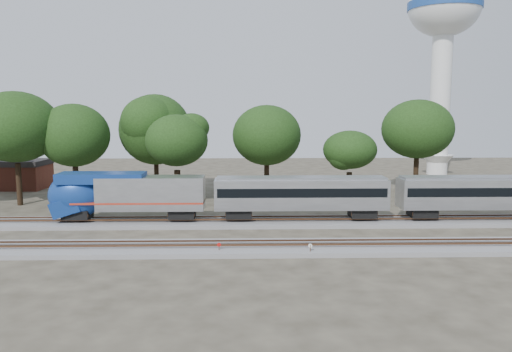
# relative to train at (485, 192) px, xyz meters

# --- Properties ---
(ground) EXTENTS (160.00, 160.00, 0.00)m
(ground) POSITION_rel_train_xyz_m (-29.45, -6.00, -3.30)
(ground) COLOR #383328
(ground) RESTS_ON ground
(track_far) EXTENTS (160.00, 5.00, 0.73)m
(track_far) POSITION_rel_train_xyz_m (-29.45, 0.00, -3.10)
(track_far) COLOR slate
(track_far) RESTS_ON ground
(track_near) EXTENTS (160.00, 5.00, 0.73)m
(track_near) POSITION_rel_train_xyz_m (-29.45, -10.00, -3.10)
(track_near) COLOR slate
(track_near) RESTS_ON ground
(train) EXTENTS (93.87, 3.24, 4.78)m
(train) POSITION_rel_train_xyz_m (0.00, 0.00, 0.00)
(train) COLOR silver
(train) RESTS_ON ground
(switch_stand_red) EXTENTS (0.32, 0.06, 1.01)m
(switch_stand_red) POSITION_rel_train_xyz_m (-27.70, -11.27, -2.66)
(switch_stand_red) COLOR #512D19
(switch_stand_red) RESTS_ON ground
(switch_stand_white) EXTENTS (0.33, 0.14, 1.06)m
(switch_stand_white) POSITION_rel_train_xyz_m (-20.19, -11.90, -2.63)
(switch_stand_white) COLOR #512D19
(switch_stand_white) RESTS_ON ground
(switch_lever) EXTENTS (0.56, 0.41, 0.30)m
(switch_lever) POSITION_rel_train_xyz_m (-23.25, -11.67, -3.15)
(switch_lever) COLOR #512D19
(switch_lever) RESTS_ON ground
(water_tower) EXTENTS (13.06, 13.06, 36.16)m
(water_tower) POSITION_rel_train_xyz_m (10.72, 40.84, 23.48)
(water_tower) COLOR silver
(water_tower) RESTS_ON ground
(brick_building) EXTENTS (9.50, 6.91, 4.42)m
(brick_building) POSITION_rel_train_xyz_m (-60.65, 25.18, -1.07)
(brick_building) COLOR brown
(brick_building) RESTS_ON ground
(tree_1) EXTENTS (10.05, 10.05, 14.17)m
(tree_1) POSITION_rel_train_xyz_m (-54.05, 11.40, 6.58)
(tree_1) COLOR black
(tree_1) RESTS_ON ground
(tree_2) EXTENTS (8.91, 8.91, 12.57)m
(tree_2) POSITION_rel_train_xyz_m (-47.31, 12.63, 5.45)
(tree_2) COLOR black
(tree_2) RESTS_ON ground
(tree_3) EXTENTS (9.43, 9.43, 13.29)m
(tree_3) POSITION_rel_train_xyz_m (-37.98, 18.50, 5.96)
(tree_3) COLOR black
(tree_3) RESTS_ON ground
(tree_4) EXTENTS (8.29, 8.29, 11.69)m
(tree_4) POSITION_rel_train_xyz_m (-34.12, 11.55, 4.83)
(tree_4) COLOR black
(tree_4) RESTS_ON ground
(tree_5) EXTENTS (8.59, 8.59, 12.11)m
(tree_5) POSITION_rel_train_xyz_m (-22.39, 18.83, 5.13)
(tree_5) COLOR black
(tree_5) RESTS_ON ground
(tree_6) EXTENTS (6.76, 6.76, 9.53)m
(tree_6) POSITION_rel_train_xyz_m (-11.31, 15.31, 3.32)
(tree_6) COLOR black
(tree_6) RESTS_ON ground
(tree_7) EXTENTS (9.40, 9.40, 13.25)m
(tree_7) POSITION_rel_train_xyz_m (-0.47, 20.17, 5.93)
(tree_7) COLOR black
(tree_7) RESTS_ON ground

